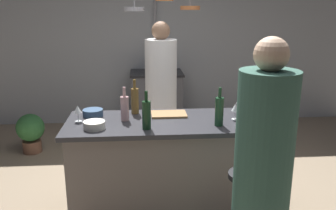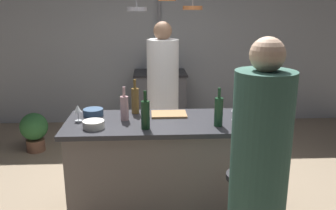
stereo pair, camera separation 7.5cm
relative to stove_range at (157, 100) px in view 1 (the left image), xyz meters
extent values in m
cube|color=#9EA3A8|center=(0.00, 0.40, 0.85)|extent=(6.40, 0.16, 2.60)
cube|color=slate|center=(0.00, -2.45, -0.02)|extent=(1.72, 0.66, 0.86)
cube|color=#2D2D33|center=(0.00, -2.45, 0.43)|extent=(1.80, 0.72, 0.04)
cube|color=#47474C|center=(0.00, 0.00, -0.02)|extent=(0.76, 0.60, 0.86)
cube|color=black|center=(0.00, 0.00, 0.43)|extent=(0.80, 0.64, 0.03)
cylinder|color=white|center=(-0.01, -1.41, 0.31)|extent=(0.36, 0.36, 1.51)
sphere|color=#8C664C|center=(-0.01, -1.41, 1.16)|extent=(0.21, 0.21, 0.21)
cylinder|color=black|center=(0.52, -3.07, 0.21)|extent=(0.26, 0.26, 0.04)
cylinder|color=#33594C|center=(0.51, -3.43, 0.31)|extent=(0.36, 0.36, 1.51)
sphere|color=#D8AD8C|center=(0.51, -3.43, 1.15)|extent=(0.21, 0.21, 0.21)
cylinder|color=gray|center=(0.00, 0.25, 0.63)|extent=(0.04, 0.04, 2.15)
cylinder|color=gray|center=(-0.30, -1.17, 1.39)|extent=(0.23, 0.23, 0.04)
cylinder|color=#B26638|center=(0.35, -1.12, 1.40)|extent=(0.23, 0.23, 0.04)
cylinder|color=brown|center=(-1.69, -0.89, -0.37)|extent=(0.24, 0.24, 0.16)
sphere|color=#2D6633|center=(-1.69, -0.89, -0.11)|extent=(0.36, 0.36, 0.36)
cube|color=#997047|center=(0.01, -2.29, 0.46)|extent=(0.32, 0.22, 0.02)
cylinder|color=#382319|center=(0.75, -2.50, 0.56)|extent=(0.05, 0.05, 0.21)
cylinder|color=brown|center=(-0.30, -2.21, 0.57)|extent=(0.07, 0.07, 0.24)
cylinder|color=brown|center=(-0.30, -2.21, 0.73)|extent=(0.03, 0.03, 0.08)
cylinder|color=#143319|center=(-0.20, -2.65, 0.57)|extent=(0.07, 0.07, 0.23)
cylinder|color=#143319|center=(-0.20, -2.65, 0.73)|extent=(0.03, 0.03, 0.08)
cylinder|color=#193D23|center=(0.40, -2.61, 0.57)|extent=(0.07, 0.07, 0.24)
cylinder|color=#193D23|center=(0.40, -2.61, 0.73)|extent=(0.03, 0.03, 0.08)
cylinder|color=#B78C8E|center=(-0.39, -2.41, 0.56)|extent=(0.07, 0.07, 0.21)
cylinder|color=#B78C8E|center=(-0.39, -2.41, 0.71)|extent=(0.03, 0.03, 0.08)
cylinder|color=silver|center=(0.69, -2.23, 0.46)|extent=(0.06, 0.06, 0.01)
cylinder|color=silver|center=(0.69, -2.23, 0.50)|extent=(0.01, 0.01, 0.07)
cone|color=silver|center=(0.69, -2.23, 0.57)|extent=(0.07, 0.07, 0.06)
cylinder|color=silver|center=(-0.79, -2.42, 0.46)|extent=(0.06, 0.06, 0.01)
cylinder|color=silver|center=(-0.79, -2.42, 0.50)|extent=(0.01, 0.01, 0.07)
cone|color=silver|center=(-0.79, -2.42, 0.57)|extent=(0.07, 0.07, 0.06)
cylinder|color=silver|center=(0.58, -2.47, 0.46)|extent=(0.06, 0.06, 0.01)
cylinder|color=silver|center=(0.58, -2.47, 0.50)|extent=(0.01, 0.01, 0.07)
cone|color=silver|center=(0.58, -2.47, 0.57)|extent=(0.07, 0.07, 0.06)
cylinder|color=brown|center=(0.74, -2.64, 0.49)|extent=(0.19, 0.19, 0.07)
cylinder|color=#334C6B|center=(-0.68, -2.26, 0.48)|extent=(0.18, 0.18, 0.06)
cylinder|color=silver|center=(-0.63, -2.62, 0.48)|extent=(0.18, 0.18, 0.06)
camera|label=1|loc=(-0.24, -5.42, 1.42)|focal=38.24mm
camera|label=2|loc=(-0.17, -5.42, 1.42)|focal=38.24mm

